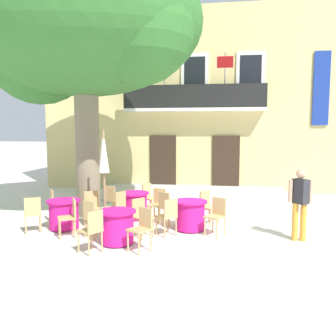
% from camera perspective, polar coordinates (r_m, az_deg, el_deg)
% --- Properties ---
extents(ground_plane, '(120.00, 120.00, 0.00)m').
position_cam_1_polar(ground_plane, '(10.06, 6.17, -8.59)').
color(ground_plane, silver).
extents(building_facade, '(13.00, 5.09, 7.50)m').
position_cam_1_polar(building_facade, '(16.79, 4.78, 10.23)').
color(building_facade, '#DBC67F').
rests_on(building_facade, ground).
extents(entrance_step_platform, '(7.08, 2.75, 0.25)m').
position_cam_1_polar(entrance_step_platform, '(13.61, 3.69, -4.12)').
color(entrance_step_platform, silver).
rests_on(entrance_step_platform, ground).
extents(plane_tree, '(6.88, 6.04, 7.54)m').
position_cam_1_polar(plane_tree, '(11.19, -13.58, 20.62)').
color(plane_tree, '#7F755B').
rests_on(plane_tree, ground).
extents(cafe_table_near_tree, '(0.86, 0.86, 0.76)m').
position_cam_1_polar(cafe_table_near_tree, '(10.34, -5.45, -5.93)').
color(cafe_table_near_tree, '#DB1984').
rests_on(cafe_table_near_tree, ground).
extents(cafe_chair_near_tree_0, '(0.52, 0.52, 0.91)m').
position_cam_1_polar(cafe_chair_near_tree_0, '(9.98, -1.66, -5.55)').
color(cafe_chair_near_tree_0, tan).
rests_on(cafe_chair_near_tree_0, ground).
extents(cafe_chair_near_tree_1, '(0.54, 0.54, 0.91)m').
position_cam_1_polar(cafe_chair_near_tree_1, '(10.91, -3.06, -4.54)').
color(cafe_chair_near_tree_1, tan).
rests_on(cafe_chair_near_tree_1, ground).
extents(cafe_chair_near_tree_2, '(0.52, 0.52, 0.91)m').
position_cam_1_polar(cafe_chair_near_tree_2, '(10.72, -8.92, -4.80)').
color(cafe_chair_near_tree_2, tan).
rests_on(cafe_chair_near_tree_2, ground).
extents(cafe_chair_near_tree_3, '(0.54, 0.54, 0.91)m').
position_cam_1_polar(cafe_chair_near_tree_3, '(9.72, -8.04, -5.92)').
color(cafe_chair_near_tree_3, tan).
rests_on(cafe_chair_near_tree_3, ground).
extents(cafe_table_middle, '(0.86, 0.86, 0.76)m').
position_cam_1_polar(cafe_table_middle, '(8.16, -8.15, -9.26)').
color(cafe_table_middle, '#DB1984').
rests_on(cafe_table_middle, ground).
extents(cafe_chair_middle_0, '(0.55, 0.55, 0.91)m').
position_cam_1_polar(cafe_chair_middle_0, '(7.61, -12.02, -9.42)').
color(cafe_chair_middle_0, tan).
rests_on(cafe_chair_middle_0, ground).
extents(cafe_chair_middle_1, '(0.56, 0.56, 0.91)m').
position_cam_1_polar(cafe_chair_middle_1, '(7.62, -4.17, -9.27)').
color(cafe_chair_middle_1, tan).
rests_on(cafe_chair_middle_1, ground).
extents(cafe_chair_middle_2, '(0.56, 0.56, 0.91)m').
position_cam_1_polar(cafe_chair_middle_2, '(8.62, -4.33, -7.44)').
color(cafe_chair_middle_2, tan).
rests_on(cafe_chair_middle_2, ground).
extents(cafe_chair_middle_3, '(0.55, 0.55, 0.91)m').
position_cam_1_polar(cafe_chair_middle_3, '(8.63, -11.96, -7.54)').
color(cafe_chair_middle_3, tan).
rests_on(cafe_chair_middle_3, ground).
extents(cafe_table_front, '(0.86, 0.86, 0.76)m').
position_cam_1_polar(cafe_table_front, '(9.62, -16.29, -7.07)').
color(cafe_table_front, '#DB1984').
rests_on(cafe_table_front, ground).
extents(cafe_chair_front_0, '(0.56, 0.56, 0.91)m').
position_cam_1_polar(cafe_chair_front_0, '(10.30, -17.49, -5.46)').
color(cafe_chair_front_0, tan).
rests_on(cafe_chair_front_0, ground).
extents(cafe_chair_front_1, '(0.55, 0.55, 0.91)m').
position_cam_1_polar(cafe_chair_front_1, '(9.48, -20.81, -6.59)').
color(cafe_chair_front_1, tan).
rests_on(cafe_chair_front_1, ground).
extents(cafe_chair_front_2, '(0.55, 0.55, 0.91)m').
position_cam_1_polar(cafe_chair_front_2, '(8.87, -15.40, -7.26)').
color(cafe_chair_front_2, tan).
rests_on(cafe_chair_front_2, ground).
extents(cafe_chair_front_3, '(0.55, 0.55, 0.91)m').
position_cam_1_polar(cafe_chair_front_3, '(9.79, -12.01, -5.91)').
color(cafe_chair_front_3, tan).
rests_on(cafe_chair_front_3, ground).
extents(cafe_table_far_side, '(0.86, 0.86, 0.76)m').
position_cam_1_polar(cafe_table_far_side, '(9.16, 3.56, -7.50)').
color(cafe_table_far_side, '#DB1984').
rests_on(cafe_table_far_side, ground).
extents(cafe_chair_far_side_0, '(0.56, 0.56, 0.91)m').
position_cam_1_polar(cafe_chair_far_side_0, '(9.56, -0.19, -6.06)').
color(cafe_chair_far_side_0, tan).
rests_on(cafe_chair_far_side_0, ground).
extents(cafe_chair_far_side_1, '(0.57, 0.57, 0.91)m').
position_cam_1_polar(cafe_chair_far_side_1, '(8.62, 0.02, -7.42)').
color(cafe_chair_far_side_1, tan).
rests_on(cafe_chair_far_side_1, ground).
extents(cafe_chair_far_side_2, '(0.55, 0.55, 0.91)m').
position_cam_1_polar(cafe_chair_far_side_2, '(8.77, 7.78, -7.26)').
color(cafe_chair_far_side_2, tan).
rests_on(cafe_chair_far_side_2, ground).
extents(cafe_chair_far_side_3, '(0.56, 0.56, 0.91)m').
position_cam_1_polar(cafe_chair_far_side_3, '(9.72, 6.36, -5.90)').
color(cafe_chair_far_side_3, tan).
rests_on(cafe_chair_far_side_3, ground).
extents(cafe_umbrella, '(0.44, 0.44, 2.55)m').
position_cam_1_polar(cafe_umbrella, '(9.32, -10.20, 0.60)').
color(cafe_umbrella, '#997A56').
rests_on(cafe_umbrella, ground).
extents(ground_planter_left, '(0.40, 0.40, 0.64)m').
position_cam_1_polar(ground_planter_left, '(14.60, -11.64, -2.62)').
color(ground_planter_left, slate).
rests_on(ground_planter_left, ground).
extents(pedestrian_near_entrance, '(0.53, 0.40, 1.67)m').
position_cam_1_polar(pedestrian_near_entrance, '(8.72, 20.33, -4.89)').
color(pedestrian_near_entrance, gold).
rests_on(pedestrian_near_entrance, ground).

